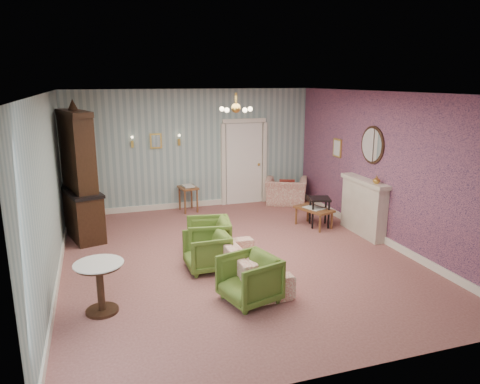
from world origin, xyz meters
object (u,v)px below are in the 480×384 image
object	(u,v)px
coffee_table	(314,217)
pedestal_table	(100,288)
side_table_black	(319,212)
dresser	(77,171)
sofa_chintz	(250,257)
olive_chair_a	(249,277)
olive_chair_b	(207,249)
olive_chair_c	(208,236)
wingback_chair	(286,187)
fireplace	(364,207)

from	to	relation	value
coffee_table	pedestal_table	world-z (taller)	pedestal_table
pedestal_table	side_table_black	bearing A→B (deg)	27.91
dresser	coffee_table	bearing A→B (deg)	-26.91
sofa_chintz	dresser	size ratio (longest dim) A/B	0.69
olive_chair_a	side_table_black	xyz separation A→B (m)	(2.56, 2.76, -0.05)
olive_chair_b	sofa_chintz	world-z (taller)	sofa_chintz
dresser	pedestal_table	world-z (taller)	dresser
olive_chair_c	sofa_chintz	distance (m)	1.19
olive_chair_c	coffee_table	world-z (taller)	olive_chair_c
olive_chair_b	dresser	bearing A→B (deg)	-141.49
olive_chair_b	side_table_black	size ratio (longest dim) A/B	1.11
wingback_chair	pedestal_table	bearing A→B (deg)	69.80
fireplace	side_table_black	bearing A→B (deg)	130.72
sofa_chintz	pedestal_table	xyz separation A→B (m)	(-2.29, -0.38, 0.00)
olive_chair_c	pedestal_table	xyz separation A→B (m)	(-1.89, -1.50, -0.02)
fireplace	side_table_black	xyz separation A→B (m)	(-0.62, 0.72, -0.26)
coffee_table	olive_chair_c	bearing A→B (deg)	-159.84
side_table_black	pedestal_table	size ratio (longest dim) A/B	0.88
sofa_chintz	pedestal_table	size ratio (longest dim) A/B	2.54
side_table_black	pedestal_table	xyz separation A→B (m)	(-4.59, -2.43, 0.04)
coffee_table	sofa_chintz	bearing A→B (deg)	-136.59
sofa_chintz	coffee_table	size ratio (longest dim) A/B	2.23
sofa_chintz	fireplace	size ratio (longest dim) A/B	1.32
olive_chair_b	wingback_chair	distance (m)	4.48
pedestal_table	wingback_chair	bearing A→B (deg)	43.08
dresser	side_table_black	size ratio (longest dim) A/B	4.20
olive_chair_c	sofa_chintz	world-z (taller)	olive_chair_c
sofa_chintz	olive_chair_b	bearing A→B (deg)	43.11
olive_chair_c	dresser	bearing A→B (deg)	-121.21
side_table_black	wingback_chair	bearing A→B (deg)	88.29
olive_chair_b	dresser	size ratio (longest dim) A/B	0.26
sofa_chintz	fireplace	xyz separation A→B (m)	(2.92, 1.33, 0.22)
dresser	olive_chair_c	bearing A→B (deg)	-56.65
olive_chair_c	dresser	xyz separation A→B (m)	(-2.18, 1.90, 0.96)
sofa_chintz	wingback_chair	world-z (taller)	wingback_chair
sofa_chintz	dresser	xyz separation A→B (m)	(-2.59, 3.02, 0.99)
olive_chair_c	wingback_chair	size ratio (longest dim) A/B	0.75
olive_chair_a	side_table_black	world-z (taller)	olive_chair_a
sofa_chintz	fireplace	bearing A→B (deg)	-67.28
olive_chair_c	coffee_table	size ratio (longest dim) A/B	0.93
olive_chair_c	sofa_chintz	xyz separation A→B (m)	(0.40, -1.12, -0.03)
olive_chair_a	coffee_table	bearing A→B (deg)	122.52
olive_chair_c	pedestal_table	bearing A→B (deg)	-41.70
sofa_chintz	coffee_table	bearing A→B (deg)	-48.31
olive_chair_c	dresser	world-z (taller)	dresser
olive_chair_b	olive_chair_c	distance (m)	0.57
pedestal_table	coffee_table	bearing A→B (deg)	28.72
side_table_black	olive_chair_b	bearing A→B (deg)	-152.77
olive_chair_a	dresser	bearing A→B (deg)	-164.15
side_table_black	sofa_chintz	bearing A→B (deg)	-138.37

